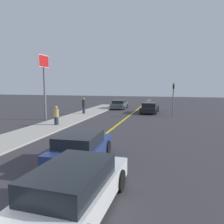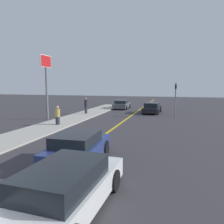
% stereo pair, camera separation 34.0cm
% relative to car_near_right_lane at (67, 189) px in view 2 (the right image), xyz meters
% --- Properties ---
extents(road_center_line, '(0.20, 60.00, 0.01)m').
position_rel_car_near_right_lane_xyz_m(road_center_line, '(-1.86, 15.93, -0.66)').
color(road_center_line, gold).
rests_on(road_center_line, ground_plane).
extents(sidewalk_left, '(3.01, 31.74, 0.11)m').
position_rel_car_near_right_lane_xyz_m(sidewalk_left, '(-6.94, 13.80, -0.60)').
color(sidewalk_left, '#ADA89E').
rests_on(sidewalk_left, ground_plane).
extents(car_near_right_lane, '(2.04, 4.75, 1.36)m').
position_rel_car_near_right_lane_xyz_m(car_near_right_lane, '(0.00, 0.00, 0.00)').
color(car_near_right_lane, silver).
rests_on(car_near_right_lane, ground_plane).
extents(car_ahead_center, '(2.09, 4.11, 1.34)m').
position_rel_car_near_right_lane_xyz_m(car_ahead_center, '(-1.30, 3.56, -0.00)').
color(car_ahead_center, navy).
rests_on(car_ahead_center, ground_plane).
extents(car_far_distant, '(2.04, 4.45, 1.27)m').
position_rel_car_near_right_lane_xyz_m(car_far_distant, '(0.10, 21.47, -0.04)').
color(car_far_distant, black).
rests_on(car_far_distant, ground_plane).
extents(car_parked_left_lot, '(2.02, 4.27, 1.22)m').
position_rel_car_near_right_lane_xyz_m(car_parked_left_lot, '(-4.50, 25.07, -0.06)').
color(car_parked_left_lot, '#4C5156').
rests_on(car_parked_left_lot, ground_plane).
extents(pedestrian_near_curb, '(0.42, 0.42, 1.56)m').
position_rel_car_near_right_lane_xyz_m(pedestrian_near_curb, '(-6.61, 10.99, 0.22)').
color(pedestrian_near_curb, '#282D3D').
rests_on(pedestrian_near_curb, sidewalk_left).
extents(pedestrian_mid_group, '(0.36, 0.36, 1.80)m').
position_rel_car_near_right_lane_xyz_m(pedestrian_mid_group, '(-7.09, 18.17, 0.35)').
color(pedestrian_mid_group, '#282D3D').
rests_on(pedestrian_mid_group, sidewalk_left).
extents(traffic_light, '(0.18, 0.40, 3.53)m').
position_rel_car_near_right_lane_xyz_m(traffic_light, '(2.75, 18.92, 1.54)').
color(traffic_light, slate).
rests_on(traffic_light, ground_plane).
extents(roadside_sign, '(0.20, 1.74, 6.19)m').
position_rel_car_near_right_lane_xyz_m(roadside_sign, '(-9.29, 13.72, 3.87)').
color(roadside_sign, slate).
rests_on(roadside_sign, ground_plane).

